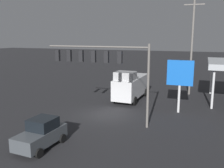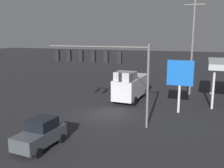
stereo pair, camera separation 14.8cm
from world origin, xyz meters
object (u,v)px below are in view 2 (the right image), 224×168
object	(u,v)px
price_sign	(180,75)
delivery_truck	(131,86)
utility_pole	(192,46)
traffic_signal_assembly	(101,61)
hatchback_crossing	(40,134)

from	to	relation	value
price_sign	delivery_truck	xyz separation A→B (m)	(5.73, -3.00, -1.99)
utility_pole	delivery_truck	size ratio (longest dim) A/B	1.69
traffic_signal_assembly	utility_pole	distance (m)	14.89
traffic_signal_assembly	hatchback_crossing	bearing A→B (deg)	72.91
hatchback_crossing	delivery_truck	distance (m)	14.35
traffic_signal_assembly	hatchback_crossing	size ratio (longest dim) A/B	2.32
utility_pole	delivery_truck	world-z (taller)	utility_pole
price_sign	delivery_truck	size ratio (longest dim) A/B	0.74
hatchback_crossing	delivery_truck	size ratio (longest dim) A/B	0.57
traffic_signal_assembly	price_sign	world-z (taller)	traffic_signal_assembly
traffic_signal_assembly	utility_pole	bearing A→B (deg)	-116.16
price_sign	hatchback_crossing	size ratio (longest dim) A/B	1.31
traffic_signal_assembly	price_sign	xyz separation A→B (m)	(-6.03, -5.07, -1.61)
delivery_truck	utility_pole	bearing A→B (deg)	132.55
traffic_signal_assembly	utility_pole	world-z (taller)	utility_pole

